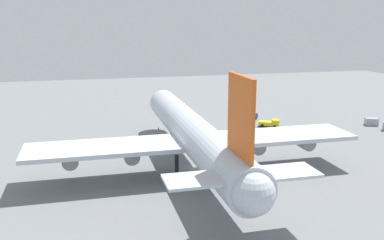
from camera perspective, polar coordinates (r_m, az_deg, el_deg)
ground_plane at (r=77.72m, az=0.00°, el=-6.35°), size 249.47×249.47×0.00m
cargo_airplane at (r=75.54m, az=0.05°, el=-1.75°), size 62.37×56.27×19.62m
catering_truck at (r=108.26m, az=10.33°, el=-0.40°), size 4.31×5.33×1.92m
cargo_loader at (r=116.96m, az=7.48°, el=0.80°), size 5.16×3.84×2.20m
cargo_container_fore at (r=117.31m, az=22.68°, el=-0.20°), size 2.87×3.46×1.80m
safety_cone_nose at (r=103.69m, az=-4.45°, el=-1.15°), size 0.56×0.56×0.79m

